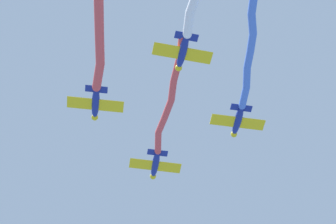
% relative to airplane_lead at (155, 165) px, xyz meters
% --- Properties ---
extents(airplane_lead, '(4.82, 5.90, 1.54)m').
position_rel_airplane_lead_xyz_m(airplane_lead, '(0.00, 0.00, 0.00)').
color(airplane_lead, navy).
extents(smoke_trail_lead, '(13.44, 9.17, 1.36)m').
position_rel_airplane_lead_xyz_m(smoke_trail_lead, '(-8.15, -5.39, 0.14)').
color(smoke_trail_lead, '#DB4C4C').
extents(airplane_left_wing, '(4.76, 5.97, 1.54)m').
position_rel_airplane_lead_xyz_m(airplane_left_wing, '(-11.07, 2.04, -0.40)').
color(airplane_left_wing, navy).
extents(airplane_right_wing, '(4.82, 5.91, 1.54)m').
position_rel_airplane_lead_xyz_m(airplane_right_wing, '(-2.04, -11.07, 0.30)').
color(airplane_right_wing, navy).
extents(smoke_trail_right_wing, '(16.54, 7.22, 2.51)m').
position_rel_airplane_lead_xyz_m(smoke_trail_right_wing, '(-11.68, -15.71, -0.52)').
color(smoke_trail_right_wing, '#4C75DB').
extents(airplane_slot, '(4.91, 5.80, 1.54)m').
position_rel_airplane_lead_xyz_m(airplane_slot, '(-13.12, -9.03, -0.20)').
color(airplane_slot, navy).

